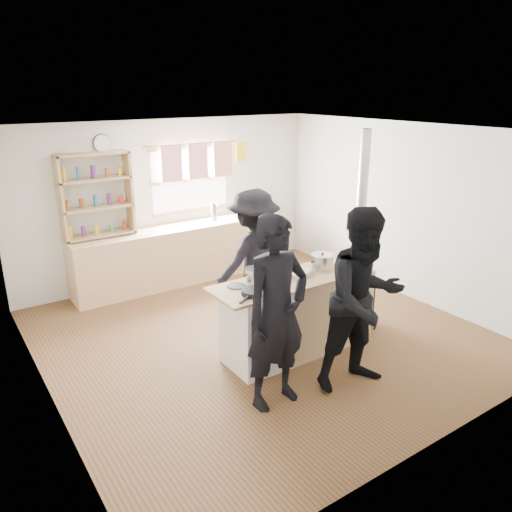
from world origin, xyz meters
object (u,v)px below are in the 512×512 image
at_px(roast_tray, 298,273).
at_px(thermos, 214,212).
at_px(person_near_left, 277,313).
at_px(person_far, 254,258).
at_px(cooking_island, 299,314).
at_px(stockpot_counter, 322,262).
at_px(bread_board, 353,261).
at_px(flue_heater, 356,279).
at_px(person_near_right, 364,300).
at_px(skillet_greens, 254,292).
at_px(stockpot_stove, 255,275).

bearing_deg(roast_tray, thermos, 80.40).
height_order(person_near_left, person_far, person_near_left).
height_order(cooking_island, stockpot_counter, stockpot_counter).
relative_size(bread_board, person_near_left, 0.18).
distance_m(stockpot_counter, flue_heater, 0.73).
height_order(thermos, person_near_right, person_near_right).
relative_size(roast_tray, flue_heater, 0.15).
height_order(thermos, person_near_left, person_near_left).
bearing_deg(person_near_left, person_far, 60.10).
bearing_deg(person_near_right, person_near_left, 174.08).
distance_m(stockpot_counter, person_near_right, 0.98).
bearing_deg(skillet_greens, flue_heater, 7.33).
height_order(cooking_island, skillet_greens, skillet_greens).
bearing_deg(person_far, bread_board, 120.13).
distance_m(thermos, roast_tray, 2.79).
relative_size(thermos, bread_board, 0.81).
distance_m(stockpot_counter, bread_board, 0.41).
bearing_deg(person_near_left, cooking_island, 36.29).
xyz_separation_m(stockpot_stove, stockpot_counter, (0.88, -0.11, 0.01)).
distance_m(cooking_island, stockpot_counter, 0.67).
xyz_separation_m(stockpot_stove, person_near_left, (-0.30, -0.82, -0.06)).
distance_m(thermos, stockpot_stove, 2.79).
distance_m(roast_tray, flue_heater, 1.05).
bearing_deg(thermos, bread_board, -83.97).
height_order(roast_tray, stockpot_counter, stockpot_counter).
bearing_deg(stockpot_stove, person_far, 57.09).
bearing_deg(person_near_left, roast_tray, 37.29).
bearing_deg(cooking_island, roast_tray, 88.54).
bearing_deg(stockpot_counter, stockpot_stove, 173.01).
xyz_separation_m(skillet_greens, flue_heater, (1.71, 0.22, -0.31)).
height_order(bread_board, flue_heater, flue_heater).
bearing_deg(bread_board, stockpot_counter, 164.93).
relative_size(skillet_greens, bread_board, 1.07).
relative_size(skillet_greens, stockpot_stove, 1.68).
relative_size(flue_heater, person_near_right, 1.32).
bearing_deg(stockpot_stove, stockpot_counter, -6.99).
distance_m(skillet_greens, roast_tray, 0.73).
xyz_separation_m(bread_board, person_far, (-0.78, 0.98, -0.10)).
xyz_separation_m(thermos, stockpot_stove, (-0.97, -2.62, -0.03)).
distance_m(stockpot_counter, person_far, 0.96).
relative_size(cooking_island, person_near_right, 1.04).
xyz_separation_m(stockpot_counter, bread_board, (0.39, -0.11, -0.04)).
relative_size(cooking_island, roast_tray, 5.23).
height_order(thermos, flue_heater, flue_heater).
bearing_deg(person_near_right, flue_heater, 55.95).
relative_size(thermos, person_near_right, 0.14).
bearing_deg(bread_board, person_near_right, -128.49).
relative_size(cooking_island, stockpot_counter, 7.37).
height_order(cooking_island, stockpot_stove, stockpot_stove).
xyz_separation_m(cooking_island, roast_tray, (0.00, 0.02, 0.50)).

